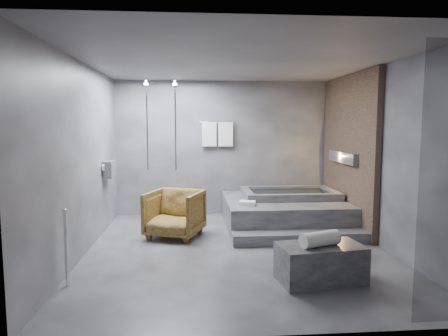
{
  "coord_description": "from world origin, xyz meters",
  "views": [
    {
      "loc": [
        -0.66,
        -5.86,
        1.89
      ],
      "look_at": [
        -0.18,
        0.3,
        1.22
      ],
      "focal_mm": 32.0,
      "sensor_mm": 36.0,
      "label": 1
    }
  ],
  "objects": [
    {
      "name": "room",
      "position": [
        0.4,
        0.24,
        1.73
      ],
      "size": [
        5.0,
        5.04,
        2.82
      ],
      "color": "#313234",
      "rests_on": "ground"
    },
    {
      "name": "tub_deck",
      "position": [
        1.05,
        1.45,
        0.25
      ],
      "size": [
        2.2,
        2.0,
        0.5
      ],
      "primitive_type": "cube",
      "color": "#37373A",
      "rests_on": "ground"
    },
    {
      "name": "tub_step",
      "position": [
        1.05,
        0.27,
        0.09
      ],
      "size": [
        2.2,
        0.36,
        0.18
      ],
      "primitive_type": "cube",
      "color": "#37373A",
      "rests_on": "ground"
    },
    {
      "name": "concrete_bench",
      "position": [
        0.87,
        -1.29,
        0.23
      ],
      "size": [
        1.07,
        0.68,
        0.45
      ],
      "primitive_type": "cube",
      "rotation": [
        0.0,
        0.0,
        0.14
      ],
      "color": "#2E2E30",
      "rests_on": "ground"
    },
    {
      "name": "driftwood_chair",
      "position": [
        -0.98,
        0.82,
        0.4
      ],
      "size": [
        1.1,
        1.11,
        0.79
      ],
      "primitive_type": "imported",
      "rotation": [
        0.0,
        0.0,
        -0.35
      ],
      "color": "#422E10",
      "rests_on": "ground"
    },
    {
      "name": "rolled_towel",
      "position": [
        0.84,
        -1.34,
        0.54
      ],
      "size": [
        0.52,
        0.34,
        0.18
      ],
      "primitive_type": "cylinder",
      "rotation": [
        0.0,
        1.57,
        0.36
      ],
      "color": "white",
      "rests_on": "concrete_bench"
    },
    {
      "name": "deck_towel",
      "position": [
        0.28,
        0.91,
        0.54
      ],
      "size": [
        0.31,
        0.25,
        0.07
      ],
      "primitive_type": "cube",
      "rotation": [
        0.0,
        0.0,
        -0.21
      ],
      "color": "white",
      "rests_on": "tub_deck"
    }
  ]
}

